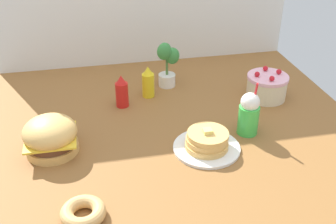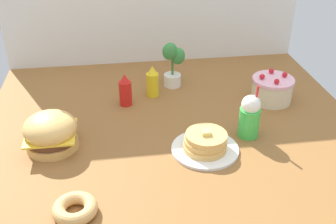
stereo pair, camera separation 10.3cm
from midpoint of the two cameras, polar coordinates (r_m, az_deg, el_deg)
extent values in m
cube|color=brown|center=(1.93, 0.24, -4.95)|extent=(1.91, 2.05, 0.02)
cylinder|color=#DBA859|center=(1.96, -17.33, -4.77)|extent=(0.24, 0.24, 0.04)
cylinder|color=#59331E|center=(1.94, -17.49, -3.89)|extent=(0.22, 0.22, 0.03)
cube|color=yellow|center=(1.93, -17.58, -3.38)|extent=(0.23, 0.23, 0.01)
ellipsoid|color=#E5B260|center=(1.91, -17.72, -2.67)|extent=(0.24, 0.24, 0.14)
cylinder|color=white|center=(1.90, 3.87, -5.05)|extent=(0.31, 0.31, 0.01)
cylinder|color=#E0AD5B|center=(1.88, 3.86, -4.66)|extent=(0.20, 0.20, 0.03)
cylinder|color=#E0AD5B|center=(1.87, 3.84, -3.93)|extent=(0.19, 0.19, 0.03)
cylinder|color=#E0AD5B|center=(1.86, 4.04, -3.24)|extent=(0.19, 0.19, 0.03)
cube|color=#F7E072|center=(1.84, 3.97, -2.69)|extent=(0.04, 0.04, 0.02)
cylinder|color=beige|center=(2.35, 12.42, 3.25)|extent=(0.22, 0.22, 0.12)
cylinder|color=#F2B2C6|center=(2.32, 12.61, 4.76)|extent=(0.23, 0.23, 0.02)
sphere|color=red|center=(2.34, 14.07, 5.49)|extent=(0.03, 0.03, 0.03)
sphere|color=red|center=(2.37, 12.29, 5.98)|extent=(0.03, 0.03, 0.03)
sphere|color=red|center=(2.29, 11.13, 5.20)|extent=(0.03, 0.03, 0.03)
sphere|color=red|center=(2.25, 13.09, 4.57)|extent=(0.03, 0.03, 0.03)
cylinder|color=red|center=(2.23, -7.78, 2.41)|extent=(0.07, 0.07, 0.14)
cone|color=red|center=(2.19, -7.95, 4.53)|extent=(0.06, 0.06, 0.05)
cylinder|color=yellow|center=(2.31, -4.07, 3.76)|extent=(0.07, 0.07, 0.14)
cone|color=yellow|center=(2.27, -4.15, 5.82)|extent=(0.06, 0.06, 0.05)
cylinder|color=green|center=(2.00, 9.73, -1.12)|extent=(0.10, 0.10, 0.15)
sphere|color=white|center=(1.95, 9.97, 1.35)|extent=(0.09, 0.09, 0.09)
cylinder|color=red|center=(1.94, 10.61, 2.17)|extent=(0.01, 0.03, 0.15)
torus|color=tan|center=(1.59, -13.68, -13.57)|extent=(0.17, 0.17, 0.05)
torus|color=#D89ED8|center=(1.59, -13.69, -13.47)|extent=(0.16, 0.16, 0.04)
cylinder|color=white|center=(2.44, -1.36, 4.50)|extent=(0.10, 0.10, 0.07)
cylinder|color=#4C7238|center=(2.40, -1.39, 6.66)|extent=(0.01, 0.01, 0.13)
ellipsoid|color=#38843D|center=(2.38, -0.63, 7.85)|extent=(0.08, 0.06, 0.10)
ellipsoid|color=#38843D|center=(2.40, -1.73, 8.54)|extent=(0.08, 0.06, 0.10)
ellipsoid|color=#38843D|center=(2.34, -1.82, 8.44)|extent=(0.08, 0.06, 0.10)
camera|label=1|loc=(0.05, -91.52, -0.90)|focal=43.51mm
camera|label=2|loc=(0.05, 88.48, 0.90)|focal=43.51mm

